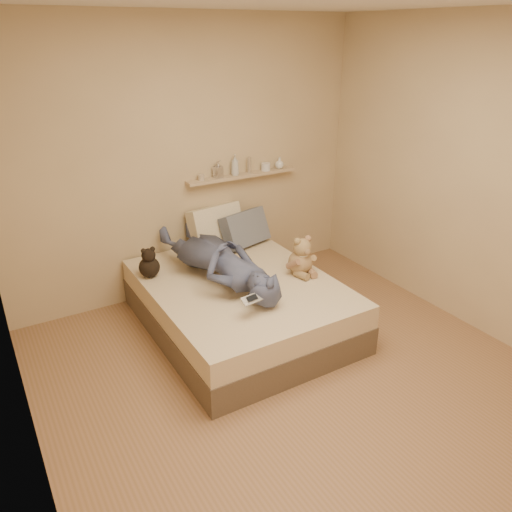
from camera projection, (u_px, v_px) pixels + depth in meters
room at (307, 221)px, 3.23m from camera, size 3.80×3.80×3.80m
bed at (240, 304)px, 4.40m from camera, size 1.50×1.90×0.45m
game_console at (252, 299)px, 3.72m from camera, size 0.17×0.09×0.06m
teddy_bear at (302, 259)px, 4.39m from camera, size 0.30×0.28×0.36m
dark_plush at (149, 264)px, 4.34m from camera, size 0.18×0.18×0.28m
pillow_cream at (216, 226)px, 4.97m from camera, size 0.58×0.35×0.43m
pillow_grey at (245, 229)px, 4.99m from camera, size 0.55×0.38×0.37m
person at (218, 259)px, 4.29m from camera, size 0.72×1.56×0.36m
wall_shelf at (242, 176)px, 5.01m from camera, size 1.20×0.12×0.03m
shelf_bottles at (246, 166)px, 4.99m from camera, size 0.98×0.10×0.21m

